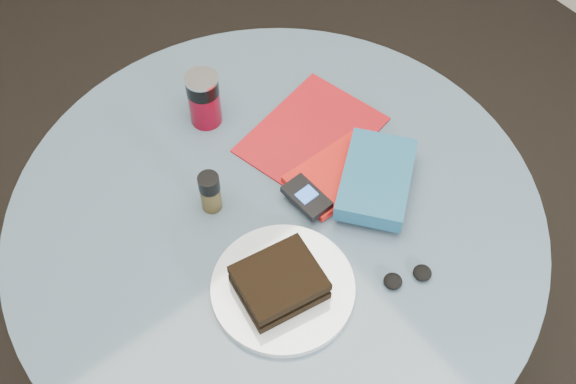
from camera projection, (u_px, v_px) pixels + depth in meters
ground at (279, 365)px, 1.95m from camera, size 4.00×4.00×0.00m
table at (277, 259)px, 1.47m from camera, size 1.00×1.00×0.75m
plate at (283, 288)px, 1.24m from camera, size 0.33×0.33×0.02m
sandwich at (279, 282)px, 1.21m from camera, size 0.15×0.14×0.05m
soda_can at (204, 99)px, 1.41m from camera, size 0.07×0.07×0.12m
pepper_grinder at (210, 192)px, 1.31m from camera, size 0.05×0.05×0.09m
magazine at (312, 135)px, 1.44m from camera, size 0.30×0.25×0.00m
red_book at (337, 175)px, 1.37m from camera, size 0.18×0.12×0.01m
novel at (376, 179)px, 1.33m from camera, size 0.23×0.21×0.04m
mp3_player at (307, 197)px, 1.32m from camera, size 0.05×0.09×0.02m
headphones at (408, 277)px, 1.25m from camera, size 0.09×0.06×0.02m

